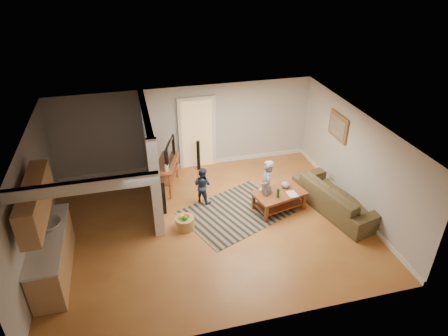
{
  "coord_description": "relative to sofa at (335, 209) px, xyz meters",
  "views": [
    {
      "loc": [
        -1.57,
        -7.57,
        6.01
      ],
      "look_at": [
        0.55,
        0.72,
        1.1
      ],
      "focal_mm": 32.0,
      "sensor_mm": 36.0,
      "label": 1
    }
  ],
  "objects": [
    {
      "name": "ground",
      "position": [
        -3.25,
        0.18,
        0.0
      ],
      "size": [
        7.5,
        7.5,
        0.0
      ],
      "primitive_type": "plane",
      "color": "#9A5227",
      "rests_on": "ground"
    },
    {
      "name": "room_shell",
      "position": [
        -4.32,
        0.61,
        1.46
      ],
      "size": [
        7.54,
        6.02,
        2.52
      ],
      "color": "#BCB9B4",
      "rests_on": "ground"
    },
    {
      "name": "area_rug",
      "position": [
        -2.5,
        0.5,
        0.01
      ],
      "size": [
        3.07,
        2.71,
        0.01
      ],
      "primitive_type": "cube",
      "rotation": [
        0.0,
        0.0,
        0.4
      ],
      "color": "black",
      "rests_on": "ground"
    },
    {
      "name": "sofa",
      "position": [
        0.0,
        0.0,
        0.0
      ],
      "size": [
        1.53,
        2.64,
        0.72
      ],
      "primitive_type": "imported",
      "rotation": [
        0.0,
        0.0,
        1.81
      ],
      "color": "#423921",
      "rests_on": "ground"
    },
    {
      "name": "coffee_table",
      "position": [
        -1.39,
        0.4,
        0.39
      ],
      "size": [
        1.42,
        1.02,
        0.76
      ],
      "rotation": [
        0.0,
        0.0,
        0.23
      ],
      "color": "maroon",
      "rests_on": "ground"
    },
    {
      "name": "tv_console",
      "position": [
        -3.99,
        2.08,
        0.74
      ],
      "size": [
        0.85,
        1.37,
        1.11
      ],
      "rotation": [
        0.0,
        0.0,
        -0.31
      ],
      "color": "maroon",
      "rests_on": "ground"
    },
    {
      "name": "speaker_left",
      "position": [
        -4.25,
        0.91,
        0.44
      ],
      "size": [
        0.1,
        0.1,
        0.88
      ],
      "primitive_type": "cube",
      "rotation": [
        0.0,
        0.0,
        0.17
      ],
      "color": "black",
      "rests_on": "ground"
    },
    {
      "name": "speaker_right",
      "position": [
        -2.98,
        2.88,
        0.47
      ],
      "size": [
        0.12,
        0.12,
        0.94
      ],
      "primitive_type": "cube",
      "rotation": [
        0.0,
        0.0,
        -0.37
      ],
      "color": "black",
      "rests_on": "ground"
    },
    {
      "name": "toy_basket",
      "position": [
        -3.85,
        0.19,
        0.17
      ],
      "size": [
        0.46,
        0.46,
        0.41
      ],
      "color": "#976A41",
      "rests_on": "ground"
    },
    {
      "name": "child",
      "position": [
        -1.74,
        0.47,
        0.0
      ],
      "size": [
        0.42,
        0.56,
        1.39
      ],
      "primitive_type": "imported",
      "rotation": [
        0.0,
        0.0,
        -1.75
      ],
      "color": "gray",
      "rests_on": "ground"
    },
    {
      "name": "toddler",
      "position": [
        -3.21,
        1.19,
        0.0
      ],
      "size": [
        0.61,
        0.61,
        1.0
      ],
      "primitive_type": "imported",
      "rotation": [
        0.0,
        0.0,
        2.39
      ],
      "color": "#212C45",
      "rests_on": "ground"
    }
  ]
}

